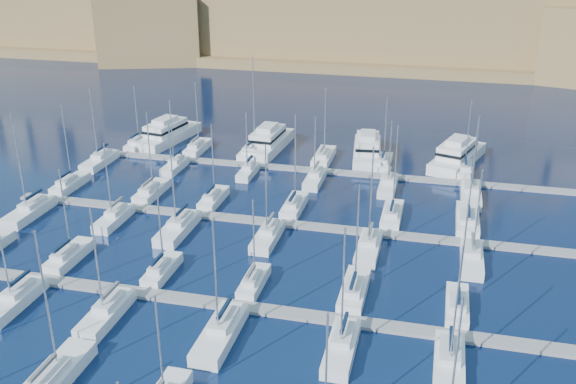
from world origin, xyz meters
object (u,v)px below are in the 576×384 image
(motor_yacht_c, at_px, (367,149))
(motor_yacht_a, at_px, (167,133))
(sailboat_2, at_px, (55,377))
(motor_yacht_d, at_px, (457,155))
(motor_yacht_b, at_px, (269,141))

(motor_yacht_c, bearing_deg, motor_yacht_a, 179.41)
(sailboat_2, height_order, motor_yacht_c, sailboat_2)
(sailboat_2, height_order, motor_yacht_d, sailboat_2)
(motor_yacht_a, distance_m, motor_yacht_c, 39.19)
(motor_yacht_c, bearing_deg, sailboat_2, -106.02)
(motor_yacht_a, bearing_deg, sailboat_2, -74.53)
(motor_yacht_d, bearing_deg, motor_yacht_a, -179.75)
(motor_yacht_a, bearing_deg, motor_yacht_b, -0.33)
(motor_yacht_b, bearing_deg, motor_yacht_d, 0.60)
(motor_yacht_b, xyz_separation_m, motor_yacht_d, (34.51, 0.36, 0.00))
(motor_yacht_a, xyz_separation_m, motor_yacht_d, (55.06, 0.24, -0.00))
(motor_yacht_c, bearing_deg, motor_yacht_d, 2.33)
(sailboat_2, xyz_separation_m, motor_yacht_c, (19.89, 69.29, 0.96))
(motor_yacht_c, height_order, motor_yacht_d, same)
(motor_yacht_b, xyz_separation_m, motor_yacht_c, (18.64, -0.29, 0.00))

